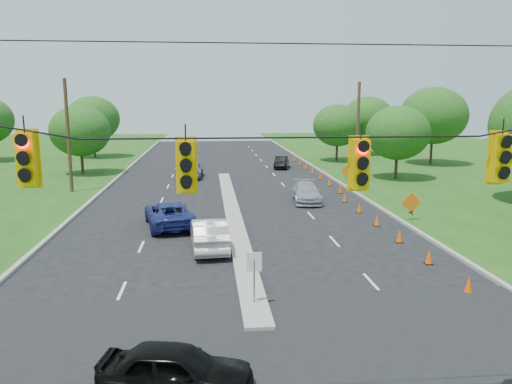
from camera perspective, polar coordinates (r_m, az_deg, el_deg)
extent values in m
cube|color=gray|center=(42.31, -17.13, 0.03)|extent=(0.25, 110.00, 0.16)
cube|color=gray|center=(43.06, 10.22, 0.50)|extent=(0.25, 110.00, 0.16)
cube|color=gray|center=(32.67, -2.69, -2.51)|extent=(1.00, 34.00, 0.18)
cylinder|color=gray|center=(18.05, -0.21, -10.40)|extent=(0.06, 0.06, 1.80)
cube|color=white|center=(17.78, -0.21, -8.00)|extent=(0.55, 0.04, 0.70)
cylinder|color=black|center=(9.93, 3.63, 8.52)|extent=(24.00, 0.04, 0.04)
cube|color=#F6C200|center=(10.43, -24.73, 3.41)|extent=(0.34, 0.24, 1.00)
cube|color=#F6C200|center=(9.89, -7.97, 2.91)|extent=(0.34, 0.24, 1.00)
cube|color=#F6C200|center=(10.35, 11.80, 3.12)|extent=(0.34, 0.24, 1.00)
cube|color=#F6C200|center=(11.59, 26.15, 3.48)|extent=(0.34, 0.24, 1.00)
cylinder|color=#422D1C|center=(42.32, -20.66, 5.97)|extent=(0.28, 0.28, 9.00)
cylinder|color=#422D1C|center=(47.99, 11.55, 6.88)|extent=(0.28, 0.28, 9.00)
cone|color=#FB5802|center=(21.12, 23.13, -9.71)|extent=(0.32, 0.32, 0.70)
cone|color=#FB5802|center=(24.07, 19.15, -6.99)|extent=(0.32, 0.32, 0.70)
cone|color=#FB5802|center=(27.15, 16.08, -4.85)|extent=(0.32, 0.32, 0.70)
cone|color=#FB5802|center=(30.33, 13.66, -3.14)|extent=(0.32, 0.32, 0.70)
cone|color=#FB5802|center=(33.56, 11.71, -1.76)|extent=(0.32, 0.32, 0.70)
cone|color=#FB5802|center=(36.85, 10.11, -0.61)|extent=(0.32, 0.32, 0.70)
cone|color=#FB5802|center=(40.32, 9.60, 0.35)|extent=(0.32, 0.32, 0.70)
cone|color=#FB5802|center=(43.66, 8.41, 1.16)|extent=(0.32, 0.32, 0.70)
cone|color=#FB5802|center=(47.02, 7.38, 1.85)|extent=(0.32, 0.32, 0.70)
cone|color=#FB5802|center=(50.40, 6.49, 2.44)|extent=(0.32, 0.32, 0.70)
cone|color=#FB5802|center=(53.80, 5.72, 2.97)|extent=(0.32, 0.32, 0.70)
cone|color=#FB5802|center=(57.20, 5.03, 3.42)|extent=(0.32, 0.32, 0.70)
cone|color=#FB5802|center=(60.62, 4.43, 3.83)|extent=(0.32, 0.32, 0.70)
cube|color=black|center=(32.07, 17.26, -2.22)|extent=(0.06, 0.58, 0.26)
cube|color=black|center=(32.07, 17.26, -2.22)|extent=(0.06, 0.58, 0.26)
cube|color=orange|center=(31.95, 17.32, -1.17)|extent=(1.27, 0.05, 1.27)
cube|color=black|center=(45.06, 10.41, 1.65)|extent=(0.06, 0.58, 0.26)
cube|color=black|center=(45.06, 10.41, 1.65)|extent=(0.06, 0.58, 0.26)
cube|color=orange|center=(44.98, 10.44, 2.40)|extent=(1.27, 0.05, 1.27)
cylinder|color=black|center=(52.64, -19.25, 3.27)|extent=(0.28, 0.28, 2.52)
ellipsoid|color=#194C14|center=(52.37, -19.45, 6.61)|extent=(5.88, 5.88, 5.04)
cylinder|color=black|center=(67.61, -17.97, 4.97)|extent=(0.28, 0.28, 2.88)
ellipsoid|color=#194C14|center=(67.39, -18.14, 7.95)|extent=(6.72, 6.72, 5.76)
cylinder|color=black|center=(48.50, 15.71, 2.89)|extent=(0.28, 0.28, 2.52)
ellipsoid|color=#194C14|center=(48.21, 15.90, 6.52)|extent=(5.88, 5.88, 5.04)
cylinder|color=black|center=(60.74, 19.39, 4.49)|extent=(0.28, 0.28, 3.24)
ellipsoid|color=#194C14|center=(60.50, 19.62, 8.22)|extent=(7.56, 7.56, 6.48)
cylinder|color=black|center=(69.49, 12.56, 5.36)|extent=(0.28, 0.28, 2.88)
ellipsoid|color=#194C14|center=(69.28, 12.68, 8.26)|extent=(6.72, 6.72, 5.76)
cylinder|color=black|center=(61.13, 9.22, 4.64)|extent=(0.28, 0.28, 2.52)
ellipsoid|color=#194C14|center=(60.90, 9.30, 7.52)|extent=(5.88, 5.88, 5.04)
imported|color=black|center=(13.42, -9.14, -19.47)|extent=(4.14, 2.29, 1.33)
imported|color=#B3ABAA|center=(24.96, -5.42, -4.79)|extent=(2.01, 4.86, 1.57)
imported|color=navy|center=(29.68, -9.92, -2.50)|extent=(3.51, 5.78, 1.50)
imported|color=#9A99AB|center=(36.56, 5.80, -0.04)|extent=(2.45, 4.97, 1.39)
imported|color=gray|center=(48.00, -7.29, 2.56)|extent=(2.20, 4.78, 1.59)
imported|color=black|center=(54.46, 2.95, 3.41)|extent=(2.23, 4.14, 1.29)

